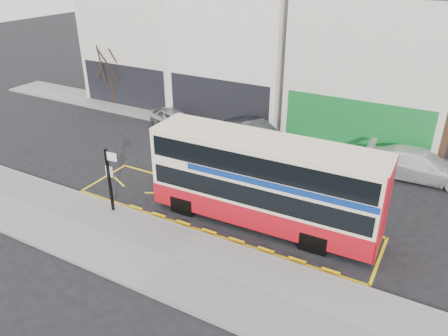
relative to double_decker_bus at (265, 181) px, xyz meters
The scene contains 15 objects.
ground 3.38m from the double_decker_bus, 138.98° to the right, with size 120.00×120.00×0.00m, color black.
pavement 4.95m from the double_decker_bus, 116.50° to the right, with size 40.00×4.00×0.15m, color gray.
kerb 3.55m from the double_decker_bus, 133.46° to the right, with size 40.00×0.15×0.15m, color gray.
far_pavement 9.66m from the double_decker_bus, 102.36° to the left, with size 50.00×3.00×0.15m, color gray.
road_markings 2.89m from the double_decker_bus, behind, with size 14.00×3.40×0.01m, color yellow, non-canonical shape.
terrace_far_left 20.58m from the double_decker_bus, 139.57° to the left, with size 8.00×8.01×10.80m.
terrace_left 15.56m from the double_decker_bus, 119.64° to the left, with size 8.00×8.01×11.80m.
terrace_green_shop 13.64m from the double_decker_bus, 83.64° to the left, with size 9.00×8.01×11.30m.
double_decker_bus is the anchor object (origin of this frame).
bus_stop_post 6.71m from the double_decker_bus, 157.96° to the right, with size 0.75×0.15×3.01m.
car_silver 12.18m from the double_decker_bus, 143.16° to the left, with size 1.62×4.04×1.38m, color #AFAFB4.
car_grey 8.73m from the double_decker_bus, 117.67° to the left, with size 1.55×4.44×1.46m, color #393C40.
car_white 9.44m from the double_decker_bus, 55.66° to the left, with size 2.16×5.31×1.54m, color white.
street_tree_left 19.22m from the double_decker_bus, 150.98° to the left, with size 2.64×2.64×5.70m.
street_tree_right 10.68m from the double_decker_bus, 79.21° to the left, with size 2.56×2.56×5.52m.
Camera 1 is at (8.29, -13.03, 10.68)m, focal length 35.00 mm.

